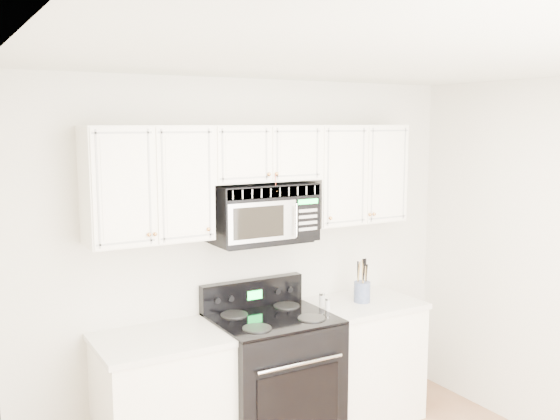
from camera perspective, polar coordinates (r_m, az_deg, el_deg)
room at (r=3.24m, az=11.74°, el=-9.90°), size 3.51×3.51×2.61m
base_cabinet_left at (r=4.36m, az=-10.57°, el=-17.44°), size 0.86×0.65×0.92m
base_cabinet_right at (r=5.06m, az=7.29°, el=-13.66°), size 0.86×0.65×0.92m
range at (r=4.60m, az=-0.72°, el=-15.07°), size 0.82×0.74×1.14m
upper_cabinets at (r=4.41m, az=-1.85°, el=3.39°), size 2.44×0.37×0.75m
microwave at (r=4.42m, az=-1.59°, el=-0.23°), size 0.74×0.42×0.41m
utensil_crock at (r=4.86m, az=7.52°, el=-7.32°), size 0.13×0.13×0.34m
shaker_salt at (r=4.64m, az=4.37°, el=-8.57°), size 0.04×0.04×0.09m
shaker_pepper at (r=4.73m, az=3.86°, el=-8.17°), size 0.04×0.04×0.10m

